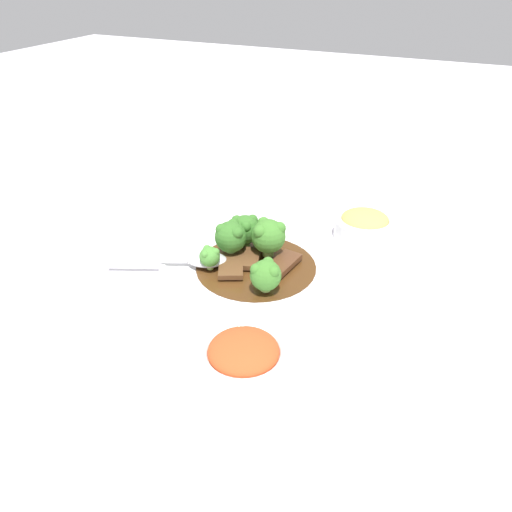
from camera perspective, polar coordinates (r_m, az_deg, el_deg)
The scene contains 15 objects.
ground_plane at distance 0.81m, azimuth 0.00°, elevation -2.05°, with size 4.00×4.00×0.00m, color silver.
main_plate at distance 0.80m, azimuth 0.00°, elevation -1.46°, with size 0.31×0.31×0.02m.
beef_strip_0 at distance 0.79m, azimuth -2.87°, elevation -1.02°, with size 0.07×0.08×0.01m.
beef_strip_1 at distance 0.80m, azimuth -0.58°, elevation -0.29°, with size 0.04×0.06×0.01m.
beef_strip_2 at distance 0.79m, azimuth 2.98°, elevation -0.95°, with size 0.04×0.08×0.01m.
broccoli_floret_0 at distance 0.84m, azimuth 0.49°, elevation 2.84°, with size 0.04×0.04×0.04m.
broccoli_floret_1 at distance 0.72m, azimuth 1.11°, elevation -2.13°, with size 0.05×0.05×0.05m.
broccoli_floret_2 at distance 0.78m, azimuth -5.32°, elevation -0.02°, with size 0.03×0.03×0.04m.
broccoli_floret_3 at distance 0.83m, azimuth -1.26°, elevation 3.11°, with size 0.05×0.05×0.06m.
broccoli_floret_4 at distance 0.80m, azimuth -2.92°, elevation 2.26°, with size 0.05×0.05×0.06m.
broccoli_floret_5 at distance 0.80m, azimuth 1.43°, elevation 2.36°, with size 0.06×0.06×0.06m.
serving_spoon at distance 0.80m, azimuth -6.59°, elevation -0.45°, with size 0.19×0.10×0.01m.
side_bowl_kimchi at distance 0.61m, azimuth -1.41°, elevation -11.94°, with size 0.11×0.11×0.06m.
side_bowl_appetizer at distance 0.92m, azimuth 12.27°, elevation 3.46°, with size 0.11×0.11×0.05m.
sauce_dish at distance 0.93m, azimuth -13.89°, elevation 2.22°, with size 0.08×0.08×0.01m.
Camera 1 is at (-0.28, 0.61, 0.45)m, focal length 35.00 mm.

